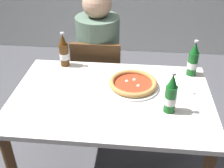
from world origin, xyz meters
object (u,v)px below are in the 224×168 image
object	(u,v)px
beer_bottle_left	(171,95)
beer_bottle_right	(64,52)
beer_bottle_center	(193,61)
napkin_with_cutlery	(183,86)
dining_table_main	(111,110)
chair_behind_table	(98,79)
pizza_margherita_near	(133,84)
diner_seated	(99,65)

from	to	relation	value
beer_bottle_left	beer_bottle_right	xyz separation A→B (m)	(-0.70, 0.45, 0.00)
beer_bottle_center	napkin_with_cutlery	size ratio (longest dim) A/B	1.14
beer_bottle_center	beer_bottle_right	xyz separation A→B (m)	(-0.87, 0.04, 0.00)
dining_table_main	napkin_with_cutlery	xyz separation A→B (m)	(0.44, 0.15, 0.12)
beer_bottle_left	beer_bottle_right	distance (m)	0.83
dining_table_main	beer_bottle_left	distance (m)	0.41
chair_behind_table	napkin_with_cutlery	size ratio (longest dim) A/B	3.91
beer_bottle_right	beer_bottle_center	bearing A→B (deg)	-2.76
chair_behind_table	pizza_margherita_near	bearing A→B (deg)	120.82
pizza_margherita_near	beer_bottle_right	bearing A→B (deg)	154.78
chair_behind_table	napkin_with_cutlery	distance (m)	0.81
chair_behind_table	beer_bottle_left	bearing A→B (deg)	124.94
chair_behind_table	pizza_margherita_near	size ratio (longest dim) A/B	2.58
diner_seated	pizza_margherita_near	xyz separation A→B (m)	(0.30, -0.55, 0.19)
dining_table_main	pizza_margherita_near	size ratio (longest dim) A/B	3.64
chair_behind_table	dining_table_main	bearing A→B (deg)	105.75
beer_bottle_left	napkin_with_cutlery	world-z (taller)	beer_bottle_left
dining_table_main	diner_seated	distance (m)	0.68
dining_table_main	chair_behind_table	distance (m)	0.65
dining_table_main	beer_bottle_center	size ratio (longest dim) A/B	4.86
chair_behind_table	beer_bottle_center	bearing A→B (deg)	155.44
chair_behind_table	diner_seated	bearing A→B (deg)	-89.99
beer_bottle_left	beer_bottle_right	world-z (taller)	same
diner_seated	pizza_margherita_near	world-z (taller)	diner_seated
dining_table_main	napkin_with_cutlery	world-z (taller)	napkin_with_cutlery
napkin_with_cutlery	beer_bottle_right	bearing A→B (deg)	166.52
beer_bottle_right	pizza_margherita_near	bearing A→B (deg)	-25.22
beer_bottle_right	beer_bottle_left	bearing A→B (deg)	-33.06
beer_bottle_left	beer_bottle_center	xyz separation A→B (m)	(0.18, 0.41, 0.00)
napkin_with_cutlery	diner_seated	bearing A→B (deg)	140.14
pizza_margherita_near	napkin_with_cutlery	xyz separation A→B (m)	(0.31, 0.04, -0.02)
dining_table_main	beer_bottle_right	size ratio (longest dim) A/B	4.86
diner_seated	beer_bottle_left	size ratio (longest dim) A/B	4.89
beer_bottle_center	dining_table_main	bearing A→B (deg)	-149.56
dining_table_main	pizza_margherita_near	world-z (taller)	pizza_margherita_near
chair_behind_table	napkin_with_cutlery	bearing A→B (deg)	142.99
beer_bottle_left	beer_bottle_right	bearing A→B (deg)	146.94
pizza_margherita_near	beer_bottle_left	xyz separation A→B (m)	(0.21, -0.22, 0.08)
diner_seated	beer_bottle_center	world-z (taller)	diner_seated
diner_seated	napkin_with_cutlery	xyz separation A→B (m)	(0.61, -0.51, 0.17)
pizza_margherita_near	beer_bottle_center	distance (m)	0.43
dining_table_main	pizza_margherita_near	distance (m)	0.22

